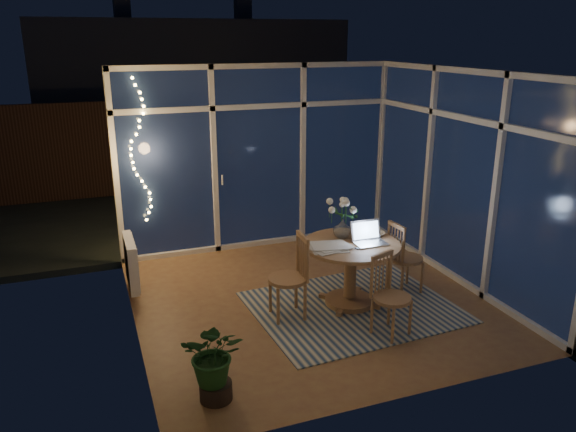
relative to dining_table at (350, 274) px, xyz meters
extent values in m
plane|color=brown|center=(-0.37, 0.25, -0.37)|extent=(4.00, 4.00, 0.00)
plane|color=silver|center=(-0.37, 0.25, 2.23)|extent=(4.00, 4.00, 0.00)
cube|color=silver|center=(-0.37, 2.25, 0.93)|extent=(4.00, 0.04, 2.60)
cube|color=silver|center=(-0.37, -1.75, 0.93)|extent=(4.00, 0.04, 2.60)
cube|color=silver|center=(-2.37, 0.25, 0.93)|extent=(0.04, 4.00, 2.60)
cube|color=silver|center=(1.63, 0.25, 0.93)|extent=(0.04, 4.00, 2.60)
cube|color=white|center=(-0.37, 2.21, 0.93)|extent=(4.00, 0.10, 2.60)
cube|color=white|center=(1.59, 0.25, 0.93)|extent=(0.10, 4.00, 2.60)
cube|color=white|center=(-2.31, 1.15, 0.03)|extent=(0.10, 0.70, 0.58)
cube|color=black|center=(0.13, 5.25, -0.43)|extent=(12.00, 6.00, 0.10)
cube|color=#351F13|center=(-0.37, 5.75, 0.53)|extent=(11.00, 0.08, 1.80)
cube|color=#31343B|center=(-0.07, 8.75, 1.83)|extent=(7.00, 3.00, 2.20)
sphere|color=black|center=(-1.17, 3.65, 0.08)|extent=(0.90, 0.90, 0.90)
cube|color=beige|center=(0.00, -0.10, -0.37)|extent=(2.31, 1.90, 0.01)
cylinder|color=#976844|center=(0.00, 0.00, 0.00)|extent=(1.16, 1.16, 0.75)
cube|color=#976844|center=(-0.78, -0.04, 0.10)|extent=(0.46, 0.46, 0.96)
cube|color=#976844|center=(0.77, 0.08, 0.07)|extent=(0.44, 0.44, 0.90)
cube|color=#976844|center=(0.09, -0.77, 0.06)|extent=(0.52, 0.52, 0.87)
imported|color=white|center=(-0.01, 0.21, 0.48)|extent=(0.21, 0.21, 0.21)
imported|color=white|center=(0.39, 0.12, 0.39)|extent=(0.16, 0.16, 0.04)
cube|color=silver|center=(-0.28, -0.06, 0.39)|extent=(0.40, 0.31, 0.02)
cube|color=black|center=(0.02, -0.16, 0.38)|extent=(0.11, 0.08, 0.01)
imported|color=#17401A|center=(-1.85, -1.21, 0.01)|extent=(0.67, 0.63, 0.76)
camera|label=1|loc=(-2.69, -5.24, 2.58)|focal=35.00mm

